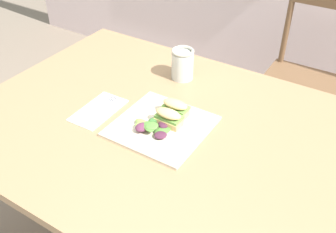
{
  "coord_description": "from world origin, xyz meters",
  "views": [
    {
      "loc": [
        0.58,
        -0.78,
        1.54
      ],
      "look_at": [
        0.01,
        0.11,
        0.76
      ],
      "focal_mm": 41.68,
      "sensor_mm": 36.0,
      "label": 1
    }
  ],
  "objects_px": {
    "fork_on_napkin": "(102,107)",
    "mason_jar_iced_tea": "(182,65)",
    "chair_wooden_far": "(303,80)",
    "dining_table": "(171,152)",
    "sandwich_half_front": "(169,117)",
    "sandwich_half_back": "(175,108)",
    "plate_lunch": "(162,126)"
  },
  "relations": [
    {
      "from": "plate_lunch",
      "to": "sandwich_half_front",
      "type": "bearing_deg",
      "value": 44.48
    },
    {
      "from": "fork_on_napkin",
      "to": "mason_jar_iced_tea",
      "type": "relative_size",
      "value": 1.51
    },
    {
      "from": "chair_wooden_far",
      "to": "plate_lunch",
      "type": "xyz_separation_m",
      "value": [
        -0.21,
        -1.06,
        0.3
      ]
    },
    {
      "from": "sandwich_half_back",
      "to": "mason_jar_iced_tea",
      "type": "xyz_separation_m",
      "value": [
        -0.11,
        0.24,
        0.02
      ]
    },
    {
      "from": "fork_on_napkin",
      "to": "sandwich_half_front",
      "type": "bearing_deg",
      "value": 8.65
    },
    {
      "from": "chair_wooden_far",
      "to": "mason_jar_iced_tea",
      "type": "height_order",
      "value": "chair_wooden_far"
    },
    {
      "from": "dining_table",
      "to": "plate_lunch",
      "type": "relative_size",
      "value": 4.78
    },
    {
      "from": "dining_table",
      "to": "fork_on_napkin",
      "type": "relative_size",
      "value": 7.66
    },
    {
      "from": "plate_lunch",
      "to": "mason_jar_iced_tea",
      "type": "distance_m",
      "value": 0.33
    },
    {
      "from": "fork_on_napkin",
      "to": "plate_lunch",
      "type": "bearing_deg",
      "value": 5.34
    },
    {
      "from": "sandwich_half_front",
      "to": "mason_jar_iced_tea",
      "type": "height_order",
      "value": "mason_jar_iced_tea"
    },
    {
      "from": "dining_table",
      "to": "plate_lunch",
      "type": "height_order",
      "value": "plate_lunch"
    },
    {
      "from": "dining_table",
      "to": "fork_on_napkin",
      "type": "distance_m",
      "value": 0.29
    },
    {
      "from": "chair_wooden_far",
      "to": "sandwich_half_back",
      "type": "bearing_deg",
      "value": -101.77
    },
    {
      "from": "mason_jar_iced_tea",
      "to": "plate_lunch",
      "type": "bearing_deg",
      "value": -71.36
    },
    {
      "from": "sandwich_half_front",
      "to": "chair_wooden_far",
      "type": "bearing_deg",
      "value": 79.37
    },
    {
      "from": "sandwich_half_back",
      "to": "fork_on_napkin",
      "type": "xyz_separation_m",
      "value": [
        -0.25,
        -0.1,
        -0.03
      ]
    },
    {
      "from": "sandwich_half_front",
      "to": "sandwich_half_back",
      "type": "height_order",
      "value": "same"
    },
    {
      "from": "sandwich_half_front",
      "to": "dining_table",
      "type": "bearing_deg",
      "value": -11.79
    },
    {
      "from": "plate_lunch",
      "to": "chair_wooden_far",
      "type": "bearing_deg",
      "value": 78.66
    },
    {
      "from": "chair_wooden_far",
      "to": "fork_on_napkin",
      "type": "xyz_separation_m",
      "value": [
        -0.45,
        -1.09,
        0.3
      ]
    },
    {
      "from": "sandwich_half_back",
      "to": "mason_jar_iced_tea",
      "type": "bearing_deg",
      "value": 115.33
    },
    {
      "from": "sandwich_half_front",
      "to": "fork_on_napkin",
      "type": "distance_m",
      "value": 0.26
    },
    {
      "from": "sandwich_half_back",
      "to": "dining_table",
      "type": "bearing_deg",
      "value": -70.43
    },
    {
      "from": "mason_jar_iced_tea",
      "to": "dining_table",
      "type": "bearing_deg",
      "value": -65.79
    },
    {
      "from": "chair_wooden_far",
      "to": "plate_lunch",
      "type": "bearing_deg",
      "value": -101.34
    },
    {
      "from": "sandwich_half_front",
      "to": "mason_jar_iced_tea",
      "type": "bearing_deg",
      "value": 112.46
    },
    {
      "from": "chair_wooden_far",
      "to": "plate_lunch",
      "type": "distance_m",
      "value": 1.13
    },
    {
      "from": "fork_on_napkin",
      "to": "mason_jar_iced_tea",
      "type": "bearing_deg",
      "value": 68.24
    },
    {
      "from": "dining_table",
      "to": "sandwich_half_front",
      "type": "height_order",
      "value": "sandwich_half_front"
    },
    {
      "from": "dining_table",
      "to": "sandwich_half_front",
      "type": "bearing_deg",
      "value": 168.21
    },
    {
      "from": "sandwich_half_back",
      "to": "plate_lunch",
      "type": "bearing_deg",
      "value": -95.53
    }
  ]
}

